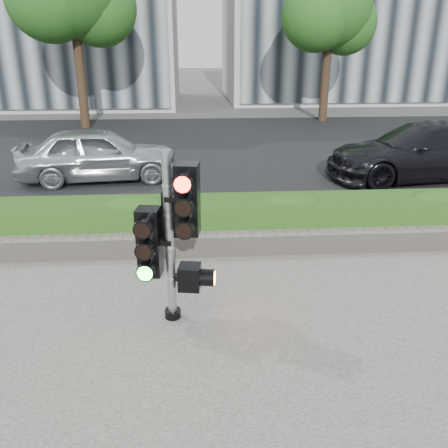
# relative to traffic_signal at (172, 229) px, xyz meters

# --- Properties ---
(ground) EXTENTS (120.00, 120.00, 0.00)m
(ground) POSITION_rel_traffic_signal_xyz_m (0.43, -0.04, -1.21)
(ground) COLOR #51514C
(ground) RESTS_ON ground
(road) EXTENTS (60.00, 13.00, 0.02)m
(road) POSITION_rel_traffic_signal_xyz_m (0.43, 9.96, -1.20)
(road) COLOR black
(road) RESTS_ON ground
(curb) EXTENTS (60.00, 0.25, 0.12)m
(curb) POSITION_rel_traffic_signal_xyz_m (0.43, 3.11, -1.15)
(curb) COLOR gray
(curb) RESTS_ON ground
(stone_wall) EXTENTS (12.00, 0.32, 0.34)m
(stone_wall) POSITION_rel_traffic_signal_xyz_m (0.43, 1.86, -1.01)
(stone_wall) COLOR gray
(stone_wall) RESTS_ON sidewalk
(hedge) EXTENTS (12.00, 1.00, 0.68)m
(hedge) POSITION_rel_traffic_signal_xyz_m (0.43, 2.51, -0.84)
(hedge) COLOR #51962E
(hedge) RESTS_ON sidewalk
(tree_right) EXTENTS (4.10, 3.58, 6.53)m
(tree_right) POSITION_rel_traffic_signal_xyz_m (5.92, 15.51, 3.27)
(tree_right) COLOR black
(tree_right) RESTS_ON ground
(traffic_signal) EXTENTS (0.76, 0.59, 2.13)m
(traffic_signal) POSITION_rel_traffic_signal_xyz_m (0.00, 0.00, 0.00)
(traffic_signal) COLOR black
(traffic_signal) RESTS_ON sidewalk
(car_silver) EXTENTS (4.03, 1.99, 1.32)m
(car_silver) POSITION_rel_traffic_signal_xyz_m (-2.07, 6.49, -0.53)
(car_silver) COLOR #B5B8BD
(car_silver) RESTS_ON road
(car_dark) EXTENTS (4.96, 2.45, 1.39)m
(car_dark) POSITION_rel_traffic_signal_xyz_m (5.98, 6.13, -0.50)
(car_dark) COLOR black
(car_dark) RESTS_ON road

